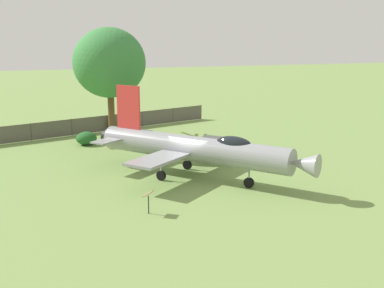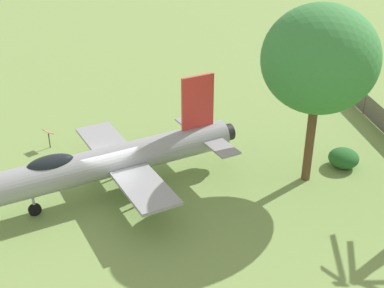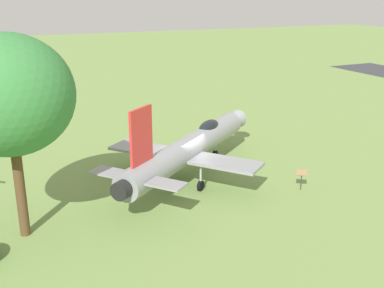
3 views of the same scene
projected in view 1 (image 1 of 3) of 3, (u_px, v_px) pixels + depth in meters
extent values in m
plane|color=#75934C|center=(192.00, 178.00, 30.27)|extent=(200.00, 200.00, 0.00)
cylinder|color=gray|center=(192.00, 149.00, 29.88)|extent=(9.26, 10.79, 1.51)
cone|color=gray|center=(303.00, 164.00, 26.28)|extent=(2.01, 2.05, 1.29)
cylinder|color=black|center=(109.00, 137.00, 33.30)|extent=(1.08, 1.04, 0.91)
ellipsoid|color=black|center=(234.00, 143.00, 28.29)|extent=(2.09, 2.27, 0.84)
cube|color=red|center=(128.00, 107.00, 31.91)|extent=(1.25, 1.48, 2.78)
cube|color=gray|center=(205.00, 142.00, 32.47)|extent=(4.19, 3.93, 0.16)
cube|color=gray|center=(157.00, 160.00, 28.03)|extent=(4.19, 3.93, 0.16)
cube|color=gray|center=(139.00, 132.00, 33.98)|extent=(2.09, 1.99, 0.10)
cube|color=gray|center=(106.00, 141.00, 31.23)|extent=(2.09, 1.99, 0.10)
cylinder|color=#A5A8AD|center=(249.00, 171.00, 28.09)|extent=(0.12, 0.12, 1.38)
cylinder|color=black|center=(249.00, 183.00, 28.24)|extent=(0.52, 0.58, 0.60)
cylinder|color=#A5A8AD|center=(187.00, 155.00, 31.93)|extent=(0.12, 0.12, 1.38)
cylinder|color=black|center=(187.00, 165.00, 32.07)|extent=(0.52, 0.58, 0.60)
cylinder|color=#A5A8AD|center=(161.00, 164.00, 29.51)|extent=(0.12, 0.12, 1.38)
cylinder|color=black|center=(161.00, 176.00, 29.66)|extent=(0.52, 0.58, 0.60)
cylinder|color=brown|center=(111.00, 116.00, 37.47)|extent=(0.45, 0.45, 5.04)
ellipsoid|color=#387F3D|center=(109.00, 63.00, 36.60)|extent=(5.37, 5.52, 5.17)
cylinder|color=brown|center=(111.00, 95.00, 43.88)|extent=(0.49, 0.49, 6.63)
cube|color=#2D7033|center=(99.00, 60.00, 42.72)|extent=(1.95, 0.60, 0.66)
cube|color=#2D7033|center=(99.00, 60.00, 42.19)|extent=(1.91, 1.48, 1.41)
cube|color=#2D7033|center=(114.00, 60.00, 42.33)|extent=(0.50, 1.74, 1.14)
cube|color=#2D7033|center=(118.00, 60.00, 42.71)|extent=(1.20, 1.41, 1.07)
cube|color=#2D7033|center=(124.00, 59.00, 43.82)|extent=(2.16, 0.65, 1.46)
cube|color=#2D7033|center=(116.00, 59.00, 43.95)|extent=(1.34, 1.31, 0.61)
cube|color=#2D7033|center=(109.00, 59.00, 44.29)|extent=(0.49, 2.14, 0.91)
cube|color=#2D7033|center=(98.00, 59.00, 43.78)|extent=(1.71, 1.77, 1.35)
cylinder|color=#4C4238|center=(201.00, 112.00, 51.03)|extent=(0.08, 0.08, 1.47)
cylinder|color=#4C4238|center=(173.00, 115.00, 48.95)|extent=(0.08, 0.08, 1.47)
cylinder|color=#4C4238|center=(142.00, 119.00, 46.87)|extent=(0.08, 0.08, 1.47)
cylinder|color=#4C4238|center=(109.00, 123.00, 44.79)|extent=(0.08, 0.08, 1.47)
cylinder|color=#4C4238|center=(72.00, 127.00, 42.71)|extent=(0.08, 0.08, 1.47)
cylinder|color=#4C4238|center=(31.00, 132.00, 40.63)|extent=(0.08, 0.08, 1.47)
cylinder|color=#4C4238|center=(90.00, 117.00, 43.60)|extent=(23.54, 7.86, 0.05)
cube|color=#59544C|center=(91.00, 125.00, 43.75)|extent=(23.53, 7.83, 1.41)
ellipsoid|color=#235B26|center=(86.00, 138.00, 39.22)|extent=(1.64, 1.64, 1.04)
cylinder|color=#333333|center=(148.00, 205.00, 24.13)|extent=(0.06, 0.06, 0.90)
cube|color=olive|center=(148.00, 194.00, 24.01)|extent=(0.67, 0.72, 0.25)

